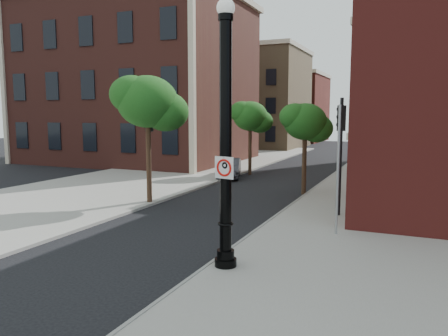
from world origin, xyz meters
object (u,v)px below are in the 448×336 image
at_px(parked_car, 229,168).
at_px(traffic_signal_left, 149,137).
at_px(no_parking_sign, 224,167).
at_px(traffic_signal_right, 341,138).
at_px(lamppost, 226,150).

xyz_separation_m(parked_car, traffic_signal_left, (-0.21, -9.33, 2.55)).
distance_m(no_parking_sign, traffic_signal_right, 7.90).
bearing_deg(no_parking_sign, traffic_signal_left, 145.50).
bearing_deg(parked_car, no_parking_sign, -86.22).
distance_m(no_parking_sign, parked_car, 17.92).
bearing_deg(traffic_signal_right, traffic_signal_left, 164.22).
relative_size(lamppost, traffic_signal_left, 1.53).
relative_size(parked_car, traffic_signal_left, 0.83).
bearing_deg(lamppost, parked_car, 112.57).
bearing_deg(traffic_signal_left, lamppost, -54.76).
xyz_separation_m(traffic_signal_left, traffic_signal_right, (8.83, 0.57, 0.14)).
xyz_separation_m(no_parking_sign, traffic_signal_left, (-7.01, 7.10, 0.31)).
height_order(lamppost, parked_car, lamppost).
bearing_deg(no_parking_sign, traffic_signal_right, 87.48).
relative_size(lamppost, traffic_signal_right, 1.47).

